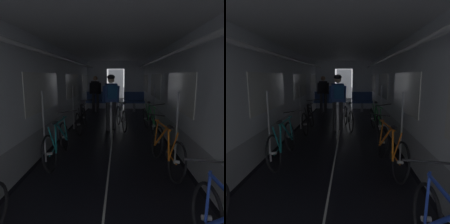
{
  "view_description": "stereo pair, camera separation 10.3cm",
  "coord_description": "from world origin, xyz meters",
  "views": [
    {
      "loc": [
        0.18,
        -1.74,
        1.68
      ],
      "look_at": [
        0.0,
        3.51,
        0.77
      ],
      "focal_mm": 33.19,
      "sensor_mm": 36.0,
      "label": 1
    },
    {
      "loc": [
        0.28,
        -1.73,
        1.68
      ],
      "look_at": [
        0.0,
        3.51,
        0.77
      ],
      "focal_mm": 33.19,
      "sensor_mm": 36.0,
      "label": 2
    }
  ],
  "objects": [
    {
      "name": "train_car_shell",
      "position": [
        -0.0,
        3.6,
        1.7
      ],
      "size": [
        3.14,
        12.34,
        2.57
      ],
      "color": "black",
      "rests_on": "ground"
    },
    {
      "name": "bench_seat_far_left",
      "position": [
        -0.9,
        8.07,
        0.57
      ],
      "size": [
        0.98,
        0.51,
        0.95
      ],
      "color": "gray",
      "rests_on": "ground"
    },
    {
      "name": "bench_seat_far_right",
      "position": [
        0.9,
        8.07,
        0.57
      ],
      "size": [
        0.98,
        0.51,
        0.95
      ],
      "color": "gray",
      "rests_on": "ground"
    },
    {
      "name": "bicycle_orange",
      "position": [
        1.03,
        1.9,
        0.38
      ],
      "size": [
        0.53,
        1.69,
        0.96
      ],
      "color": "black",
      "rests_on": "ground"
    },
    {
      "name": "bicycle_green",
      "position": [
        1.09,
        4.34,
        0.38
      ],
      "size": [
        0.47,
        1.69,
        0.95
      ],
      "color": "black",
      "rests_on": "ground"
    },
    {
      "name": "bicycle_black",
      "position": [
        -0.96,
        4.42,
        0.38
      ],
      "size": [
        0.44,
        1.69,
        0.96
      ],
      "color": "black",
      "rests_on": "ground"
    },
    {
      "name": "bicycle_teal",
      "position": [
        -1.04,
        2.19,
        0.38
      ],
      "size": [
        0.44,
        1.69,
        0.96
      ],
      "color": "black",
      "rests_on": "ground"
    },
    {
      "name": "person_cyclist_aisle",
      "position": [
        -0.06,
        4.57,
        1.07
      ],
      "size": [
        0.56,
        0.44,
        1.73
      ],
      "color": "#2D2D33",
      "rests_on": "ground"
    },
    {
      "name": "bicycle_white_in_aisle",
      "position": [
        0.26,
        4.84,
        0.38
      ],
      "size": [
        0.48,
        1.67,
        0.93
      ],
      "color": "black",
      "rests_on": "ground"
    },
    {
      "name": "person_standing_near_bench",
      "position": [
        -0.9,
        7.7,
        0.98
      ],
      "size": [
        0.53,
        0.23,
        1.69
      ],
      "color": "#2D2D33",
      "rests_on": "ground"
    }
  ]
}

